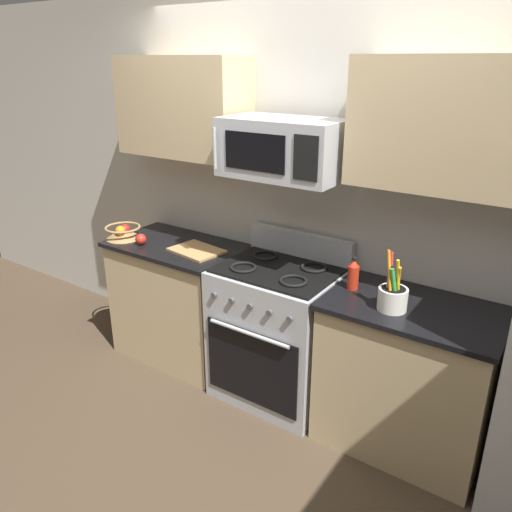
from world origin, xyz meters
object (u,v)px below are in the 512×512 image
at_px(microwave, 283,148).
at_px(apple_loose, 141,239).
at_px(range_oven, 278,331).
at_px(utensil_crock, 393,297).
at_px(fruit_basket, 123,232).
at_px(cutting_board, 197,250).
at_px(bottle_hot_sauce, 353,275).

distance_m(microwave, apple_loose, 1.31).
distance_m(range_oven, utensil_crock, 0.93).
height_order(fruit_basket, cutting_board, fruit_basket).
relative_size(range_oven, utensil_crock, 3.25).
relative_size(fruit_basket, apple_loose, 3.31).
bearing_deg(microwave, utensil_crock, -9.64).
height_order(fruit_basket, bottle_hot_sauce, bottle_hot_sauce).
distance_m(range_oven, cutting_board, 0.79).
height_order(microwave, bottle_hot_sauce, microwave).
distance_m(utensil_crock, bottle_hot_sauce, 0.31).
height_order(utensil_crock, cutting_board, utensil_crock).
xyz_separation_m(utensil_crock, fruit_basket, (-2.06, -0.03, -0.02)).
relative_size(microwave, apple_loose, 9.10).
height_order(utensil_crock, bottle_hot_sauce, utensil_crock).
xyz_separation_m(apple_loose, cutting_board, (0.42, 0.12, -0.03)).
distance_m(apple_loose, bottle_hot_sauce, 1.58).
bearing_deg(apple_loose, cutting_board, 15.44).
relative_size(cutting_board, bottle_hot_sauce, 1.81).
bearing_deg(cutting_board, microwave, 5.36).
xyz_separation_m(range_oven, apple_loose, (-1.07, -0.15, 0.48)).
relative_size(fruit_basket, bottle_hot_sauce, 1.35).
height_order(fruit_basket, apple_loose, fruit_basket).
bearing_deg(cutting_board, bottle_hot_sauce, 2.65).
xyz_separation_m(microwave, fruit_basket, (-1.28, -0.16, -0.71)).
bearing_deg(apple_loose, bottle_hot_sauce, 6.19).
bearing_deg(apple_loose, fruit_basket, 174.30).
bearing_deg(bottle_hot_sauce, utensil_crock, -23.69).
relative_size(range_oven, bottle_hot_sauce, 5.57).
distance_m(range_oven, apple_loose, 1.18).
height_order(apple_loose, cutting_board, apple_loose).
bearing_deg(utensil_crock, range_oven, 172.25).
bearing_deg(range_oven, fruit_basket, -174.16).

